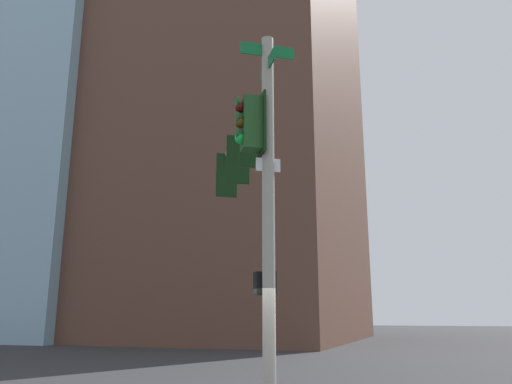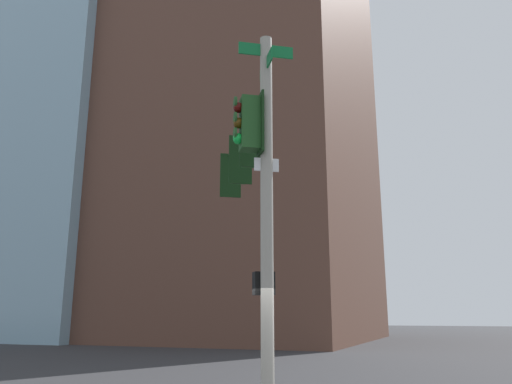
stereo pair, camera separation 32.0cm
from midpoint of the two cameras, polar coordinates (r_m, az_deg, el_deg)
The scene contains 4 objects.
signal_pole_assembly at distance 10.54m, azimuth -1.78°, elevation 2.13°, with size 4.68×3.34×7.20m.
building_brick_nearside at distance 49.29m, azimuth -1.85°, elevation 10.18°, with size 23.51×19.45×43.82m, color brown.
building_brick_midblock at distance 55.10m, azimuth -2.33°, elevation 1.90°, with size 21.49×14.11×33.50m, color brown.
building_glass_tower at distance 70.27m, azimuth -20.82°, elevation 16.21°, with size 31.99×31.39×71.86m, color #8CB2C6.
Camera 1 is at (8.78, 2.66, 2.06)m, focal length 35.81 mm.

